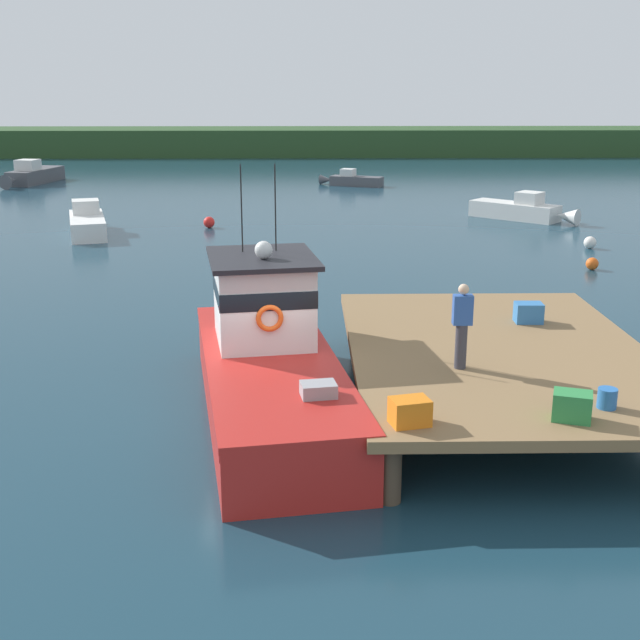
{
  "coord_description": "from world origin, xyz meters",
  "views": [
    {
      "loc": [
        0.88,
        -15.77,
        6.37
      ],
      "look_at": [
        1.2,
        1.43,
        1.4
      ],
      "focal_mm": 46.07,
      "sensor_mm": 36.0,
      "label": 1
    }
  ],
  "objects_px": {
    "moored_boat_far_right": "(87,222)",
    "mooring_buoy_channel_marker": "(209,222)",
    "moored_boat_near_channel": "(32,175)",
    "crate_single_far": "(410,412)",
    "deckhand_by_the_boat": "(462,324)",
    "moored_boat_far_left": "(352,180)",
    "bait_bucket": "(607,398)",
    "mooring_buoy_outer": "(590,243)",
    "crate_stack_near_edge": "(529,313)",
    "main_fishing_boat": "(268,359)",
    "crate_stack_mid_dock": "(572,406)",
    "mooring_buoy_inshore": "(592,264)",
    "moored_boat_off_the_point": "(522,210)"
  },
  "relations": [
    {
      "from": "moored_boat_near_channel",
      "to": "mooring_buoy_channel_marker",
      "type": "distance_m",
      "value": 22.23
    },
    {
      "from": "main_fishing_boat",
      "to": "crate_stack_near_edge",
      "type": "xyz_separation_m",
      "value": [
        5.78,
        1.87,
        0.42
      ]
    },
    {
      "from": "crate_stack_mid_dock",
      "to": "moored_boat_near_channel",
      "type": "xyz_separation_m",
      "value": [
        -22.23,
        42.93,
        -0.88
      ]
    },
    {
      "from": "bait_bucket",
      "to": "moored_boat_far_right",
      "type": "xyz_separation_m",
      "value": [
        -14.58,
        23.54,
        -0.88
      ]
    },
    {
      "from": "bait_bucket",
      "to": "mooring_buoy_outer",
      "type": "height_order",
      "value": "bait_bucket"
    },
    {
      "from": "moored_boat_near_channel",
      "to": "crate_single_far",
      "type": "bearing_deg",
      "value": -65.5
    },
    {
      "from": "moored_boat_near_channel",
      "to": "mooring_buoy_outer",
      "type": "distance_m",
      "value": 37.22
    },
    {
      "from": "bait_bucket",
      "to": "mooring_buoy_outer",
      "type": "relative_size",
      "value": 0.69
    },
    {
      "from": "crate_stack_mid_dock",
      "to": "moored_boat_near_channel",
      "type": "relative_size",
      "value": 0.09
    },
    {
      "from": "moored_boat_far_left",
      "to": "moored_boat_near_channel",
      "type": "bearing_deg",
      "value": 175.8
    },
    {
      "from": "deckhand_by_the_boat",
      "to": "mooring_buoy_channel_marker",
      "type": "relative_size",
      "value": 3.18
    },
    {
      "from": "deckhand_by_the_boat",
      "to": "moored_boat_far_left",
      "type": "bearing_deg",
      "value": 89.76
    },
    {
      "from": "crate_stack_mid_dock",
      "to": "crate_stack_near_edge",
      "type": "relative_size",
      "value": 1.0
    },
    {
      "from": "moored_boat_far_right",
      "to": "moored_boat_near_channel",
      "type": "distance_m",
      "value": 20.69
    },
    {
      "from": "moored_boat_near_channel",
      "to": "mooring_buoy_inshore",
      "type": "bearing_deg",
      "value": -43.44
    },
    {
      "from": "moored_boat_near_channel",
      "to": "mooring_buoy_channel_marker",
      "type": "bearing_deg",
      "value": -52.28
    },
    {
      "from": "crate_single_far",
      "to": "mooring_buoy_outer",
      "type": "xyz_separation_m",
      "value": [
        9.79,
        20.25,
        -1.17
      ]
    },
    {
      "from": "crate_single_far",
      "to": "crate_stack_mid_dock",
      "type": "bearing_deg",
      "value": 2.99
    },
    {
      "from": "moored_boat_off_the_point",
      "to": "mooring_buoy_inshore",
      "type": "relative_size",
      "value": 10.73
    },
    {
      "from": "crate_stack_near_edge",
      "to": "bait_bucket",
      "type": "bearing_deg",
      "value": -90.36
    },
    {
      "from": "main_fishing_boat",
      "to": "crate_single_far",
      "type": "xyz_separation_m",
      "value": [
        2.4,
        -3.82,
        0.41
      ]
    },
    {
      "from": "crate_stack_near_edge",
      "to": "crate_stack_mid_dock",
      "type": "bearing_deg",
      "value": -97.92
    },
    {
      "from": "moored_boat_near_channel",
      "to": "mooring_buoy_inshore",
      "type": "xyz_separation_m",
      "value": [
        28.19,
        -26.69,
        -0.33
      ]
    },
    {
      "from": "crate_stack_mid_dock",
      "to": "bait_bucket",
      "type": "relative_size",
      "value": 1.76
    },
    {
      "from": "bait_bucket",
      "to": "moored_boat_off_the_point",
      "type": "relative_size",
      "value": 0.07
    },
    {
      "from": "main_fishing_boat",
      "to": "mooring_buoy_outer",
      "type": "bearing_deg",
      "value": 53.42
    },
    {
      "from": "bait_bucket",
      "to": "mooring_buoy_channel_marker",
      "type": "relative_size",
      "value": 0.66
    },
    {
      "from": "bait_bucket",
      "to": "mooring_buoy_channel_marker",
      "type": "distance_m",
      "value": 26.59
    },
    {
      "from": "crate_stack_mid_dock",
      "to": "moored_boat_near_channel",
      "type": "distance_m",
      "value": 48.35
    },
    {
      "from": "deckhand_by_the_boat",
      "to": "moored_boat_far_right",
      "type": "bearing_deg",
      "value": 120.21
    },
    {
      "from": "moored_boat_off_the_point",
      "to": "mooring_buoy_inshore",
      "type": "height_order",
      "value": "moored_boat_off_the_point"
    },
    {
      "from": "moored_boat_far_right",
      "to": "mooring_buoy_inshore",
      "type": "bearing_deg",
      "value": -21.45
    },
    {
      "from": "moored_boat_far_left",
      "to": "crate_single_far",
      "type": "bearing_deg",
      "value": -91.99
    },
    {
      "from": "deckhand_by_the_boat",
      "to": "mooring_buoy_channel_marker",
      "type": "xyz_separation_m",
      "value": [
        -7.31,
        22.83,
        -1.8
      ]
    },
    {
      "from": "deckhand_by_the_boat",
      "to": "moored_boat_far_right",
      "type": "xyz_separation_m",
      "value": [
        -12.52,
        21.51,
        -1.57
      ]
    },
    {
      "from": "crate_stack_near_edge",
      "to": "mooring_buoy_outer",
      "type": "relative_size",
      "value": 1.22
    },
    {
      "from": "crate_stack_near_edge",
      "to": "moored_boat_near_channel",
      "type": "distance_m",
      "value": 43.9
    },
    {
      "from": "moored_boat_far_right",
      "to": "mooring_buoy_channel_marker",
      "type": "bearing_deg",
      "value": 14.28
    },
    {
      "from": "moored_boat_near_channel",
      "to": "mooring_buoy_channel_marker",
      "type": "xyz_separation_m",
      "value": [
        13.6,
        -17.59,
        -0.3
      ]
    },
    {
      "from": "deckhand_by_the_boat",
      "to": "moored_boat_far_left",
      "type": "height_order",
      "value": "deckhand_by_the_boat"
    },
    {
      "from": "mooring_buoy_channel_marker",
      "to": "moored_boat_near_channel",
      "type": "bearing_deg",
      "value": 127.72
    },
    {
      "from": "mooring_buoy_inshore",
      "to": "mooring_buoy_channel_marker",
      "type": "height_order",
      "value": "mooring_buoy_channel_marker"
    },
    {
      "from": "bait_bucket",
      "to": "moored_boat_far_left",
      "type": "xyz_separation_m",
      "value": [
        -1.9,
        40.9,
        -1.0
      ]
    },
    {
      "from": "moored_boat_far_right",
      "to": "mooring_buoy_channel_marker",
      "type": "relative_size",
      "value": 11.13
    },
    {
      "from": "bait_bucket",
      "to": "moored_boat_far_left",
      "type": "distance_m",
      "value": 40.96
    },
    {
      "from": "crate_single_far",
      "to": "mooring_buoy_outer",
      "type": "distance_m",
      "value": 22.52
    },
    {
      "from": "crate_stack_near_edge",
      "to": "crate_single_far",
      "type": "relative_size",
      "value": 1.0
    },
    {
      "from": "deckhand_by_the_boat",
      "to": "moored_boat_near_channel",
      "type": "xyz_separation_m",
      "value": [
        -20.91,
        40.42,
        -1.51
      ]
    },
    {
      "from": "deckhand_by_the_boat",
      "to": "mooring_buoy_inshore",
      "type": "bearing_deg",
      "value": 62.07
    },
    {
      "from": "crate_stack_near_edge",
      "to": "mooring_buoy_channel_marker",
      "type": "bearing_deg",
      "value": 115.41
    }
  ]
}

